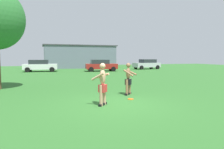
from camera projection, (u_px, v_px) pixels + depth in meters
name	position (u px, v px, depth m)	size (l,w,h in m)	color
ground_plane	(116.00, 104.00, 8.35)	(80.00, 80.00, 0.00)	#2D6628
player_near	(103.00, 83.00, 8.08)	(0.76, 0.77, 1.71)	black
player_in_black	(128.00, 78.00, 10.38)	(0.76, 0.74, 1.65)	black
frisbee	(131.00, 99.00, 9.32)	(0.28, 0.28, 0.03)	orange
car_red_near_post	(101.00, 65.00, 27.79)	(4.47, 2.40, 1.58)	maroon
car_silver_mid_lot	(147.00, 64.00, 32.64)	(4.42, 2.28, 1.58)	silver
car_white_far_end	(40.00, 65.00, 26.86)	(4.47, 2.40, 1.58)	white
outbuilding_behind_lot	(79.00, 57.00, 36.74)	(12.69, 6.04, 4.03)	slate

